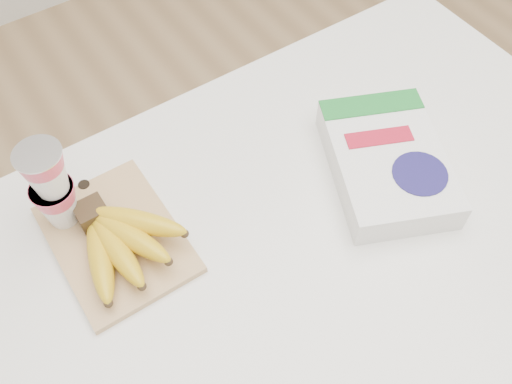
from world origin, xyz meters
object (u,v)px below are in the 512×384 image
(bananas, at_px, (119,240))
(cereal_box, at_px, (387,162))
(table, at_px, (304,318))
(yogurt_stack, at_px, (51,185))
(cutting_board, at_px, (116,239))

(bananas, height_order, cereal_box, bananas)
(cereal_box, bearing_deg, table, -150.63)
(table, relative_size, bananas, 6.03)
(bananas, bearing_deg, yogurt_stack, 115.94)
(table, height_order, yogurt_stack, yogurt_stack)
(cutting_board, relative_size, bananas, 1.36)
(table, distance_m, cereal_box, 0.48)
(table, xyz_separation_m, yogurt_stack, (-0.36, 0.23, 0.53))
(cutting_board, xyz_separation_m, yogurt_stack, (-0.05, 0.08, 0.10))
(bananas, relative_size, yogurt_stack, 1.13)
(yogurt_stack, relative_size, cereal_box, 0.52)
(cutting_board, xyz_separation_m, cereal_box, (0.45, -0.14, 0.02))
(cutting_board, bearing_deg, bananas, -88.57)
(bananas, bearing_deg, cereal_box, -13.79)
(cutting_board, height_order, yogurt_stack, yogurt_stack)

